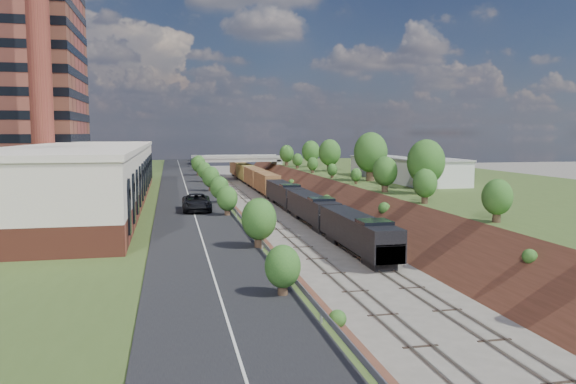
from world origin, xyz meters
name	(u,v)px	position (x,y,z in m)	size (l,w,h in m)	color
ground	(454,341)	(0.00, 0.00, 0.00)	(400.00, 400.00, 0.00)	#6B665B
platform_left	(72,203)	(-33.00, 60.00, 2.50)	(44.00, 180.00, 5.00)	#415724
platform_right	(458,194)	(33.00, 60.00, 2.50)	(44.00, 180.00, 5.00)	#415724
embankment_left	(213,215)	(-11.00, 60.00, 0.00)	(7.07, 180.00, 7.07)	brown
embankment_right	(341,211)	(11.00, 60.00, 0.00)	(7.07, 180.00, 7.07)	brown
rail_left_track	(264,213)	(-2.60, 60.00, 0.09)	(1.58, 180.00, 0.18)	gray
rail_right_track	(294,212)	(2.60, 60.00, 0.09)	(1.58, 180.00, 0.18)	gray
road	(185,185)	(-15.50, 60.00, 5.05)	(8.00, 180.00, 0.10)	black
guardrail	(211,182)	(-11.40, 59.80, 5.55)	(0.10, 171.00, 0.70)	#99999E
commercial_building	(83,175)	(-28.00, 38.00, 8.51)	(14.30, 62.30, 7.00)	brown
highrise_tower	(8,17)	(-44.00, 72.00, 32.88)	(22.00, 22.00, 53.90)	brown
smokestack	(39,53)	(-36.00, 56.00, 25.00)	(3.20, 3.20, 40.00)	brown
overpass	(236,164)	(0.00, 122.00, 4.92)	(24.50, 8.30, 7.40)	gray
white_building_near	(430,173)	(23.50, 52.00, 7.00)	(9.00, 12.00, 4.00)	silver
white_building_far	(378,166)	(23.00, 74.00, 6.80)	(8.00, 10.00, 3.60)	silver
tree_right_large	(426,163)	(17.00, 40.00, 9.38)	(5.25, 5.25, 7.61)	#473323
tree_left_crest	(236,202)	(-11.80, 20.00, 7.04)	(2.45, 2.45, 3.55)	#473323
freight_train	(268,184)	(2.60, 84.98, 2.72)	(3.28, 131.66, 4.84)	black
suv	(197,202)	(-15.13, 28.41, 6.01)	(3.02, 6.56, 1.82)	black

